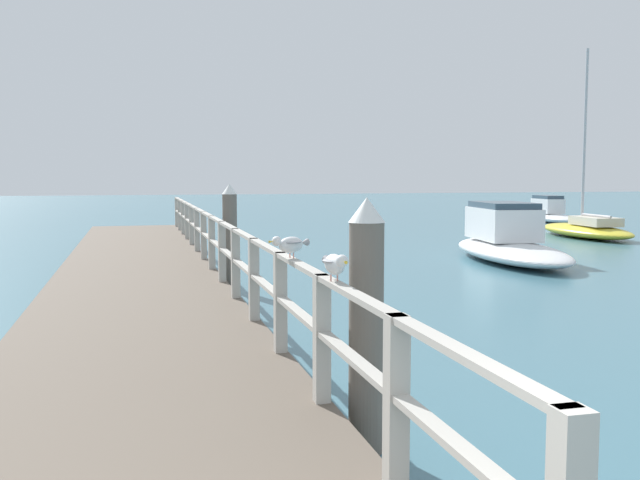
% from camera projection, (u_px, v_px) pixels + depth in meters
% --- Properties ---
extents(pier_deck, '(2.91, 24.44, 0.46)m').
position_uv_depth(pier_deck, '(138.00, 284.00, 13.11)').
color(pier_deck, brown).
rests_on(pier_deck, ground_plane).
extents(pier_railing, '(0.12, 22.96, 1.01)m').
position_uv_depth(pier_railing, '(212.00, 236.00, 13.38)').
color(pier_railing, '#B2ADA3').
rests_on(pier_railing, pier_deck).
extents(dock_piling_near, '(0.29, 0.29, 2.07)m').
position_uv_depth(dock_piling_near, '(366.00, 325.00, 5.67)').
color(dock_piling_near, '#6B6056').
rests_on(dock_piling_near, ground_plane).
extents(dock_piling_far, '(0.29, 0.29, 2.07)m').
position_uv_depth(dock_piling_far, '(230.00, 237.00, 13.73)').
color(dock_piling_far, '#6B6056').
rests_on(dock_piling_far, ground_plane).
extents(seagull_foreground, '(0.18, 0.48, 0.21)m').
position_uv_depth(seagull_foreground, '(335.00, 263.00, 5.12)').
color(seagull_foreground, white).
rests_on(seagull_foreground, pier_railing).
extents(seagull_background, '(0.43, 0.28, 0.21)m').
position_uv_depth(seagull_background, '(290.00, 244.00, 6.55)').
color(seagull_background, white).
rests_on(seagull_background, pier_railing).
extents(boat_3, '(1.65, 4.16, 1.27)m').
position_uv_depth(boat_3, '(550.00, 214.00, 33.37)').
color(boat_3, white).
rests_on(boat_3, ground_plane).
extents(boat_4, '(2.25, 5.29, 6.70)m').
position_uv_depth(boat_4, '(587.00, 229.00, 25.33)').
color(boat_4, gold).
rests_on(boat_4, ground_plane).
extents(boat_5, '(2.80, 5.98, 1.52)m').
position_uv_depth(boat_5, '(508.00, 242.00, 18.51)').
color(boat_5, white).
rests_on(boat_5, ground_plane).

